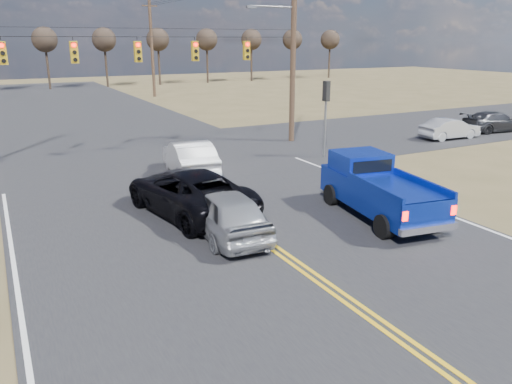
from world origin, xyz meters
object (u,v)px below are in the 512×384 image
pickup_truck (377,189)px  cross_car_east_near (450,129)px  cross_car_east_far (494,122)px  black_suv (189,192)px  dgrey_car_queue (180,184)px  white_car_queue (190,158)px  silver_suv (226,213)px

pickup_truck → cross_car_east_near: 16.01m
cross_car_east_near → cross_car_east_far: bearing=-81.6°
cross_car_east_near → cross_car_east_far: size_ratio=0.84×
black_suv → dgrey_car_queue: black_suv is taller
black_suv → cross_car_east_far: (23.66, 5.96, -0.12)m
pickup_truck → white_car_queue: size_ratio=1.16×
black_suv → dgrey_car_queue: (0.26, 1.66, -0.19)m
silver_suv → white_car_queue: white_car_queue is taller
pickup_truck → white_car_queue: pickup_truck is taller
silver_suv → cross_car_east_near: silver_suv is taller
silver_suv → cross_car_east_far: (23.40, 8.45, -0.08)m
dgrey_car_queue → black_suv: bearing=75.5°
cross_car_east_near → silver_suv: bearing=116.4°
black_suv → cross_car_east_near: (19.03, 5.54, -0.15)m
silver_suv → cross_car_east_near: bearing=-152.9°
pickup_truck → cross_car_east_near: size_ratio=1.44×
dgrey_car_queue → silver_suv: bearing=84.4°
silver_suv → black_suv: bearing=-80.1°
pickup_truck → silver_suv: size_ratio=1.27×
cross_car_east_near → cross_car_east_far: (4.63, 0.42, 0.03)m
dgrey_car_queue → cross_car_east_far: bearing=-175.2°
dgrey_car_queue → cross_car_east_near: 19.17m
dgrey_car_queue → cross_car_east_far: (23.40, 4.30, 0.06)m
black_suv → cross_car_east_near: bearing=-173.5°
white_car_queue → cross_car_east_near: (17.17, 0.67, -0.16)m
black_suv → cross_car_east_near: black_suv is taller
black_suv → white_car_queue: size_ratio=1.18×
pickup_truck → black_suv: (-5.65, 3.24, -0.18)m
white_car_queue → dgrey_car_queue: bearing=72.0°
cross_car_east_far → dgrey_car_queue: bearing=107.3°
pickup_truck → dgrey_car_queue: bearing=146.6°
dgrey_car_queue → cross_car_east_near: cross_car_east_near is taller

